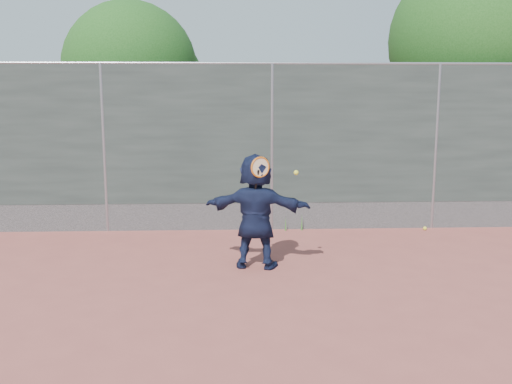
{
  "coord_description": "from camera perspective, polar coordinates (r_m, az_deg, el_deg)",
  "views": [
    {
      "loc": [
        -0.72,
        -6.74,
        2.51
      ],
      "look_at": [
        -0.38,
        1.21,
        1.1
      ],
      "focal_mm": 40.0,
      "sensor_mm": 36.0,
      "label": 1
    }
  ],
  "objects": [
    {
      "name": "tree_right",
      "position": [
        13.64,
        21.54,
        13.45
      ],
      "size": [
        3.78,
        3.6,
        5.39
      ],
      "color": "#382314",
      "rests_on": "ground"
    },
    {
      "name": "weed_clump",
      "position": [
        10.45,
        3.22,
        -3.15
      ],
      "size": [
        0.68,
        0.07,
        0.3
      ],
      "color": "#387226",
      "rests_on": "ground"
    },
    {
      "name": "swing_action",
      "position": [
        7.84,
        0.77,
        2.32
      ],
      "size": [
        0.67,
        0.16,
        0.51
      ],
      "color": "#D26413",
      "rests_on": "ground"
    },
    {
      "name": "ground",
      "position": [
        7.23,
        3.5,
        -10.32
      ],
      "size": [
        80.0,
        80.0,
        0.0
      ],
      "primitive_type": "plane",
      "color": "#9E4C42",
      "rests_on": "ground"
    },
    {
      "name": "ball_ground",
      "position": [
        10.93,
        16.53,
        -3.51
      ],
      "size": [
        0.07,
        0.07,
        0.07
      ],
      "primitive_type": "sphere",
      "color": "yellow",
      "rests_on": "ground"
    },
    {
      "name": "player",
      "position": [
        8.13,
        0.0,
        -1.92
      ],
      "size": [
        1.6,
        0.79,
        1.66
      ],
      "primitive_type": "imported",
      "rotation": [
        0.0,
        0.0,
        2.94
      ],
      "color": "#161E3D",
      "rests_on": "ground"
    },
    {
      "name": "tree_left",
      "position": [
        13.47,
        -11.75,
        11.63
      ],
      "size": [
        3.15,
        3.0,
        4.53
      ],
      "color": "#382314",
      "rests_on": "ground"
    },
    {
      "name": "fence",
      "position": [
        10.31,
        1.6,
        4.84
      ],
      "size": [
        20.0,
        0.06,
        3.03
      ],
      "color": "#38423D",
      "rests_on": "ground"
    }
  ]
}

